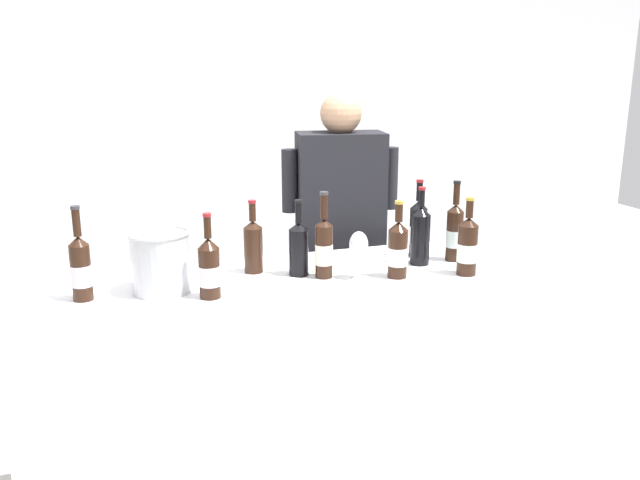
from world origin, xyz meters
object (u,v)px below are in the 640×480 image
object	(u,v)px
wine_bottle_8	(398,250)
wine_bottle_9	(420,234)
wine_bottle_0	(455,232)
wine_bottle_1	(324,247)
wine_bottle_5	(467,246)
wine_bottle_6	(209,268)
wine_bottle_4	(253,245)
ice_bucket	(161,261)
wine_bottle_2	(81,267)
wine_glass	(359,246)
person_server	(340,264)
wine_bottle_7	(299,247)
wine_bottle_3	(418,229)

from	to	relation	value
wine_bottle_8	wine_bottle_9	distance (m)	0.22
wine_bottle_0	wine_bottle_1	bearing A→B (deg)	-175.38
wine_bottle_5	wine_bottle_6	xyz separation A→B (m)	(-1.04, 0.05, -0.01)
wine_bottle_0	wine_bottle_4	size ratio (longest dim) A/B	1.16
ice_bucket	wine_bottle_2	bearing A→B (deg)	-178.78
wine_bottle_2	wine_glass	distance (m)	1.05
wine_bottle_6	wine_glass	size ratio (longest dim) A/B	1.64
wine_bottle_1	wine_bottle_9	bearing A→B (deg)	5.70
person_server	wine_bottle_4	bearing A→B (deg)	-137.62
wine_bottle_0	ice_bucket	distance (m)	1.25
wine_bottle_2	wine_bottle_8	size ratio (longest dim) A/B	1.12
wine_bottle_4	wine_bottle_5	world-z (taller)	wine_bottle_5
wine_bottle_1	wine_bottle_5	xyz separation A→B (m)	(0.56, -0.15, -0.01)
wine_bottle_9	wine_bottle_7	bearing A→B (deg)	178.15
wine_bottle_0	ice_bucket	bearing A→B (deg)	-179.20
wine_bottle_1	wine_bottle_4	xyz separation A→B (m)	(-0.25, 0.16, -0.01)
ice_bucket	person_server	bearing A→B (deg)	34.09
wine_bottle_0	wine_bottle_9	distance (m)	0.17
wine_bottle_3	wine_bottle_5	xyz separation A→B (m)	(0.07, -0.30, -0.01)
wine_bottle_0	wine_bottle_6	world-z (taller)	wine_bottle_0
wine_bottle_6	wine_glass	xyz separation A→B (m)	(0.60, 0.04, 0.02)
wine_bottle_2	wine_bottle_9	distance (m)	1.37
wine_bottle_5	wine_bottle_7	world-z (taller)	wine_bottle_5
wine_bottle_9	wine_glass	bearing A→B (deg)	-162.45
wine_bottle_5	wine_bottle_7	distance (m)	0.68
wine_bottle_2	wine_bottle_7	size ratio (longest dim) A/B	1.12
wine_glass	wine_bottle_1	bearing A→B (deg)	155.64
ice_bucket	wine_bottle_4	bearing A→B (deg)	18.06
wine_bottle_3	wine_glass	bearing A→B (deg)	-149.95
wine_bottle_0	wine_bottle_2	bearing A→B (deg)	-179.13
wine_bottle_5	ice_bucket	size ratio (longest dim) A/B	1.37
wine_bottle_7	wine_bottle_6	bearing A→B (deg)	-157.81
wine_bottle_7	wine_bottle_0	bearing A→B (deg)	-1.00
wine_bottle_3	wine_bottle_6	world-z (taller)	wine_bottle_3
wine_bottle_2	wine_bottle_3	size ratio (longest dim) A/B	1.01
wine_bottle_7	ice_bucket	xyz separation A→B (m)	(-0.55, -0.03, 0.00)
wine_bottle_0	wine_bottle_5	bearing A→B (deg)	-104.72
ice_bucket	wine_bottle_5	bearing A→B (deg)	-8.50
wine_bottle_8	wine_bottle_9	world-z (taller)	wine_bottle_9
wine_bottle_5	wine_glass	bearing A→B (deg)	168.43
wine_bottle_5	wine_bottle_6	world-z (taller)	wine_bottle_5
wine_glass	person_server	world-z (taller)	person_server
wine_bottle_1	wine_bottle_2	xyz separation A→B (m)	(-0.92, 0.03, -0.00)
wine_bottle_6	ice_bucket	world-z (taller)	wine_bottle_6
wine_bottle_0	wine_bottle_6	bearing A→B (deg)	-172.40
wine_bottle_1	wine_bottle_4	bearing A→B (deg)	148.26
wine_bottle_3	wine_bottle_4	distance (m)	0.75
wine_bottle_9	ice_bucket	bearing A→B (deg)	-179.35
wine_bottle_1	wine_bottle_7	size ratio (longest dim) A/B	1.12
wine_bottle_4	person_server	distance (m)	0.82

